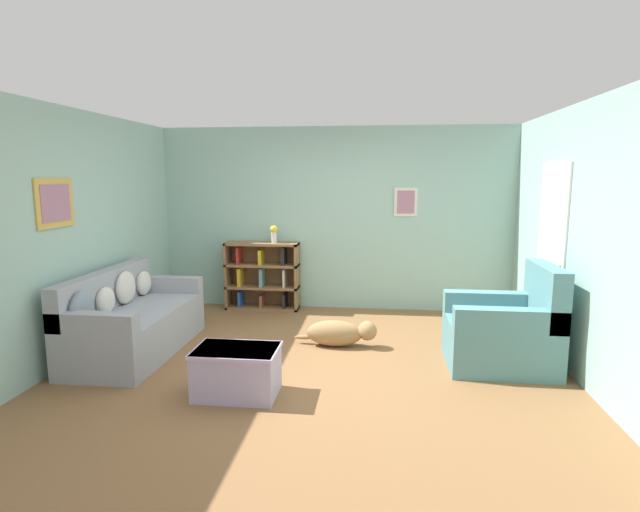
{
  "coord_description": "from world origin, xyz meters",
  "views": [
    {
      "loc": [
        0.62,
        -4.9,
        1.9
      ],
      "look_at": [
        0.0,
        0.4,
        1.05
      ],
      "focal_mm": 28.0,
      "sensor_mm": 36.0,
      "label": 1
    }
  ],
  "objects_px": {
    "recliner_chair": "(506,332)",
    "vase": "(274,233)",
    "couch": "(132,322)",
    "bookshelf": "(263,276)",
    "dog": "(340,333)",
    "coffee_table": "(237,370)"
  },
  "relations": [
    {
      "from": "bookshelf",
      "to": "dog",
      "type": "height_order",
      "value": "bookshelf"
    },
    {
      "from": "recliner_chair",
      "to": "vase",
      "type": "bearing_deg",
      "value": 145.46
    },
    {
      "from": "recliner_chair",
      "to": "dog",
      "type": "xyz_separation_m",
      "value": [
        -1.71,
        0.4,
        -0.21
      ]
    },
    {
      "from": "couch",
      "to": "coffee_table",
      "type": "relative_size",
      "value": 2.52
    },
    {
      "from": "bookshelf",
      "to": "dog",
      "type": "distance_m",
      "value": 2.0
    },
    {
      "from": "coffee_table",
      "to": "couch",
      "type": "bearing_deg",
      "value": 146.82
    },
    {
      "from": "dog",
      "to": "vase",
      "type": "bearing_deg",
      "value": 125.1
    },
    {
      "from": "recliner_chair",
      "to": "bookshelf",
      "type": "bearing_deg",
      "value": 146.82
    },
    {
      "from": "couch",
      "to": "recliner_chair",
      "type": "relative_size",
      "value": 1.76
    },
    {
      "from": "recliner_chair",
      "to": "vase",
      "type": "height_order",
      "value": "vase"
    },
    {
      "from": "bookshelf",
      "to": "recliner_chair",
      "type": "bearing_deg",
      "value": -33.18
    },
    {
      "from": "couch",
      "to": "recliner_chair",
      "type": "distance_m",
      "value": 3.95
    },
    {
      "from": "bookshelf",
      "to": "vase",
      "type": "relative_size",
      "value": 4.27
    },
    {
      "from": "bookshelf",
      "to": "recliner_chair",
      "type": "distance_m",
      "value": 3.53
    },
    {
      "from": "couch",
      "to": "bookshelf",
      "type": "distance_m",
      "value": 2.21
    },
    {
      "from": "coffee_table",
      "to": "vase",
      "type": "xyz_separation_m",
      "value": [
        -0.26,
        2.88,
        0.88
      ]
    },
    {
      "from": "recliner_chair",
      "to": "couch",
      "type": "bearing_deg",
      "value": -179.48
    },
    {
      "from": "coffee_table",
      "to": "vase",
      "type": "bearing_deg",
      "value": 95.17
    },
    {
      "from": "coffee_table",
      "to": "vase",
      "type": "distance_m",
      "value": 3.03
    },
    {
      "from": "dog",
      "to": "recliner_chair",
      "type": "bearing_deg",
      "value": -13.16
    },
    {
      "from": "couch",
      "to": "vase",
      "type": "bearing_deg",
      "value": 58.72
    },
    {
      "from": "vase",
      "to": "recliner_chair",
      "type": "bearing_deg",
      "value": -34.54
    }
  ]
}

